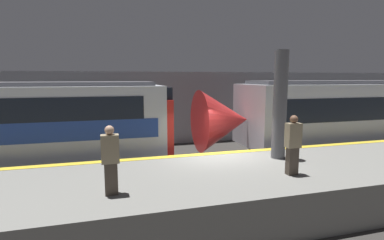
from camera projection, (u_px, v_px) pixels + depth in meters
name	position (u px, v px, depth m)	size (l,w,h in m)	color
ground_plane	(216.00, 184.00, 10.51)	(120.00, 120.00, 0.00)	#33302D
platform	(241.00, 189.00, 8.49)	(40.00, 4.08, 1.15)	slate
station_rear_barrier	(173.00, 108.00, 16.70)	(50.00, 0.15, 4.02)	#939399
support_pillar_near	(280.00, 105.00, 9.41)	(0.44, 0.44, 3.41)	#56565B
person_waiting	(110.00, 159.00, 6.51)	(0.38, 0.24, 1.54)	#473D33
person_walking	(293.00, 144.00, 7.87)	(0.38, 0.24, 1.59)	#473D33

